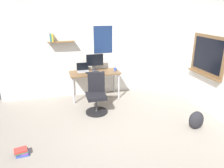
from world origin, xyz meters
TOP-DOWN VIEW (x-y plane):
  - ground_plane at (0.00, 0.00)m, footprint 5.20×5.20m
  - wall_back at (-0.00, 2.45)m, footprint 5.00×0.30m
  - desk at (-0.03, 2.07)m, footprint 1.34×0.60m
  - office_chair at (-0.16, 1.21)m, footprint 0.52×0.54m
  - laptop at (-0.33, 2.21)m, footprint 0.31×0.21m
  - monitor_primary at (0.00, 2.17)m, footprint 0.46×0.17m
  - keyboard at (-0.10, 1.99)m, footprint 0.37×0.13m
  - computer_mouse at (0.18, 1.99)m, footprint 0.10×0.06m
  - coffee_mug at (0.54, 2.04)m, footprint 0.08×0.08m
  - backpack at (1.67, -0.09)m, footprint 0.32×0.22m
  - book_stack_on_floor at (-1.72, -0.05)m, footprint 0.26×0.20m

SIDE VIEW (x-z plane):
  - ground_plane at x=0.00m, z-range 0.00..0.00m
  - book_stack_on_floor at x=-1.72m, z-range 0.00..0.11m
  - backpack at x=1.67m, z-range 0.00..0.39m
  - office_chair at x=-0.16m, z-range -0.07..0.88m
  - desk at x=-0.03m, z-range 0.29..1.03m
  - keyboard at x=-0.10m, z-range 0.74..0.76m
  - computer_mouse at x=0.18m, z-range 0.74..0.78m
  - coffee_mug at x=0.54m, z-range 0.74..0.83m
  - laptop at x=-0.33m, z-range 0.68..0.91m
  - monitor_primary at x=0.00m, z-range 0.78..1.24m
  - wall_back at x=0.00m, z-range 0.00..2.60m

